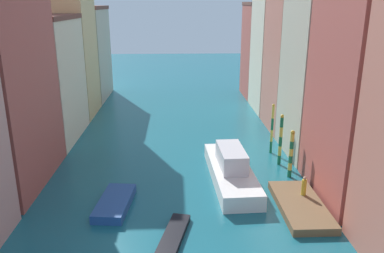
% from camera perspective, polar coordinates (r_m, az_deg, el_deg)
% --- Properties ---
extents(ground_plane, '(154.00, 154.00, 0.00)m').
position_cam_1_polar(ground_plane, '(43.55, -2.26, -1.89)').
color(ground_plane, '#196070').
extents(building_left_2, '(7.55, 11.03, 13.32)m').
position_cam_1_polar(building_left_2, '(45.46, -21.29, 6.46)').
color(building_left_2, beige).
rests_on(building_left_2, ground).
extents(building_left_3, '(7.55, 8.24, 21.81)m').
position_cam_1_polar(building_left_3, '(54.21, -18.53, 12.91)').
color(building_left_3, '#DBB77A').
rests_on(building_left_3, ground).
extents(building_left_4, '(7.55, 11.05, 14.09)m').
position_cam_1_polar(building_left_4, '(64.12, -15.81, 10.25)').
color(building_left_4, '#BCB299').
rests_on(building_left_4, ground).
extents(building_right_1, '(7.55, 9.44, 21.91)m').
position_cam_1_polar(building_right_1, '(31.35, 25.80, 9.39)').
color(building_right_1, '#B25147').
rests_on(building_right_1, ground).
extents(building_right_2, '(7.55, 8.55, 19.99)m').
position_cam_1_polar(building_right_2, '(39.73, 19.56, 10.09)').
color(building_right_2, '#BCB299').
rests_on(building_right_2, ground).
extents(building_right_3, '(7.55, 8.19, 18.73)m').
position_cam_1_polar(building_right_3, '(47.59, 15.84, 10.75)').
color(building_right_3, '#C6705B').
rests_on(building_right_3, ground).
extents(building_right_4, '(7.55, 8.66, 21.63)m').
position_cam_1_polar(building_right_4, '(55.75, 13.23, 13.34)').
color(building_right_4, beige).
rests_on(building_right_4, ground).
extents(building_right_5, '(7.55, 8.29, 14.63)m').
position_cam_1_polar(building_right_5, '(64.26, 11.03, 10.84)').
color(building_right_5, '#B25147').
rests_on(building_right_5, ground).
extents(waterfront_dock, '(3.17, 7.21, 0.56)m').
position_cam_1_polar(waterfront_dock, '(30.37, 15.50, -11.04)').
color(waterfront_dock, brown).
rests_on(waterfront_dock, ground).
extents(person_on_dock, '(0.36, 0.36, 1.51)m').
position_cam_1_polar(person_on_dock, '(31.06, 15.98, -8.38)').
color(person_on_dock, gold).
rests_on(person_on_dock, waterfront_dock).
extents(mooring_pole_0, '(0.38, 0.38, 4.26)m').
position_cam_1_polar(mooring_pole_0, '(34.66, 14.22, -3.80)').
color(mooring_pole_0, '#197247').
rests_on(mooring_pole_0, ground).
extents(mooring_pole_1, '(0.34, 0.34, 4.88)m').
position_cam_1_polar(mooring_pole_1, '(36.96, 12.77, -1.84)').
color(mooring_pole_1, '#197247').
rests_on(mooring_pole_1, ground).
extents(mooring_pole_2, '(0.28, 0.28, 5.09)m').
position_cam_1_polar(mooring_pole_2, '(39.68, 11.57, -0.27)').
color(mooring_pole_2, '#197247').
rests_on(mooring_pole_2, ground).
extents(vaporetto_white, '(3.70, 11.37, 2.89)m').
position_cam_1_polar(vaporetto_white, '(33.61, 5.69, -6.21)').
color(vaporetto_white, white).
rests_on(vaporetto_white, ground).
extents(motorboat_0, '(2.71, 5.37, 0.66)m').
position_cam_1_polar(motorboat_0, '(30.12, -11.17, -10.85)').
color(motorboat_0, '#234C93').
rests_on(motorboat_0, ground).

